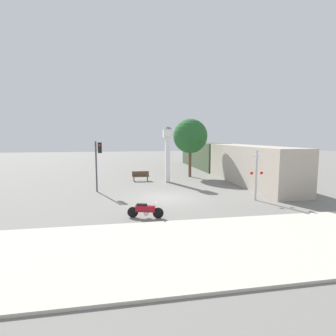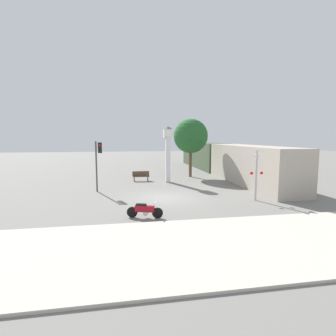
{
  "view_description": "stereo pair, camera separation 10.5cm",
  "coord_description": "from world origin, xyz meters",
  "px_view_note": "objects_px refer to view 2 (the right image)",
  "views": [
    {
      "loc": [
        -2.95,
        -17.38,
        4.14
      ],
      "look_at": [
        0.44,
        1.51,
        1.88
      ],
      "focal_mm": 28.0,
      "sensor_mm": 36.0,
      "label": 1
    },
    {
      "loc": [
        -2.85,
        -17.4,
        4.14
      ],
      "look_at": [
        0.44,
        1.51,
        1.88
      ],
      "focal_mm": 28.0,
      "sensor_mm": 36.0,
      "label": 2
    }
  ],
  "objects_px": {
    "motorcycle": "(145,210)",
    "railroad_crossing_signal": "(256,173)",
    "traffic_light": "(98,157)",
    "freight_train": "(222,159)",
    "clock_tower": "(168,146)",
    "bench": "(141,176)",
    "street_tree": "(191,136)"
  },
  "relations": [
    {
      "from": "motorcycle",
      "to": "traffic_light",
      "type": "bearing_deg",
      "value": 128.32
    },
    {
      "from": "freight_train",
      "to": "traffic_light",
      "type": "height_order",
      "value": "traffic_light"
    },
    {
      "from": "motorcycle",
      "to": "bench",
      "type": "xyz_separation_m",
      "value": [
        0.62,
        11.57,
        0.09
      ]
    },
    {
      "from": "street_tree",
      "to": "bench",
      "type": "relative_size",
      "value": 3.78
    },
    {
      "from": "traffic_light",
      "to": "motorcycle",
      "type": "bearing_deg",
      "value": -68.22
    },
    {
      "from": "freight_train",
      "to": "traffic_light",
      "type": "relative_size",
      "value": 6.86
    },
    {
      "from": "freight_train",
      "to": "traffic_light",
      "type": "distance_m",
      "value": 15.17
    },
    {
      "from": "motorcycle",
      "to": "railroad_crossing_signal",
      "type": "bearing_deg",
      "value": 35.0
    },
    {
      "from": "traffic_light",
      "to": "clock_tower",
      "type": "bearing_deg",
      "value": 29.37
    },
    {
      "from": "freight_train",
      "to": "street_tree",
      "type": "distance_m",
      "value": 5.15
    },
    {
      "from": "clock_tower",
      "to": "freight_train",
      "type": "distance_m",
      "value": 8.49
    },
    {
      "from": "railroad_crossing_signal",
      "to": "bench",
      "type": "bearing_deg",
      "value": 127.22
    },
    {
      "from": "traffic_light",
      "to": "railroad_crossing_signal",
      "type": "bearing_deg",
      "value": -24.41
    },
    {
      "from": "traffic_light",
      "to": "bench",
      "type": "relative_size",
      "value": 2.41
    },
    {
      "from": "traffic_light",
      "to": "railroad_crossing_signal",
      "type": "relative_size",
      "value": 1.16
    },
    {
      "from": "motorcycle",
      "to": "clock_tower",
      "type": "relative_size",
      "value": 0.36
    },
    {
      "from": "street_tree",
      "to": "clock_tower",
      "type": "bearing_deg",
      "value": -135.88
    },
    {
      "from": "clock_tower",
      "to": "railroad_crossing_signal",
      "type": "relative_size",
      "value": 1.54
    },
    {
      "from": "street_tree",
      "to": "traffic_light",
      "type": "bearing_deg",
      "value": -145.15
    },
    {
      "from": "street_tree",
      "to": "bench",
      "type": "xyz_separation_m",
      "value": [
        -5.32,
        -1.79,
        -3.76
      ]
    },
    {
      "from": "clock_tower",
      "to": "street_tree",
      "type": "relative_size",
      "value": 0.85
    },
    {
      "from": "motorcycle",
      "to": "freight_train",
      "type": "relative_size",
      "value": 0.07
    },
    {
      "from": "clock_tower",
      "to": "bench",
      "type": "height_order",
      "value": "clock_tower"
    },
    {
      "from": "freight_train",
      "to": "railroad_crossing_signal",
      "type": "height_order",
      "value": "freight_train"
    },
    {
      "from": "clock_tower",
      "to": "traffic_light",
      "type": "xyz_separation_m",
      "value": [
        -5.93,
        -3.34,
        -0.66
      ]
    },
    {
      "from": "traffic_light",
      "to": "street_tree",
      "type": "distance_m",
      "value": 10.87
    },
    {
      "from": "clock_tower",
      "to": "street_tree",
      "type": "xyz_separation_m",
      "value": [
        2.89,
        2.81,
        0.93
      ]
    },
    {
      "from": "motorcycle",
      "to": "street_tree",
      "type": "relative_size",
      "value": 0.3
    },
    {
      "from": "motorcycle",
      "to": "bench",
      "type": "height_order",
      "value": "bench"
    },
    {
      "from": "motorcycle",
      "to": "bench",
      "type": "distance_m",
      "value": 11.59
    },
    {
      "from": "bench",
      "to": "railroad_crossing_signal",
      "type": "bearing_deg",
      "value": -52.78
    },
    {
      "from": "clock_tower",
      "to": "railroad_crossing_signal",
      "type": "height_order",
      "value": "clock_tower"
    }
  ]
}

